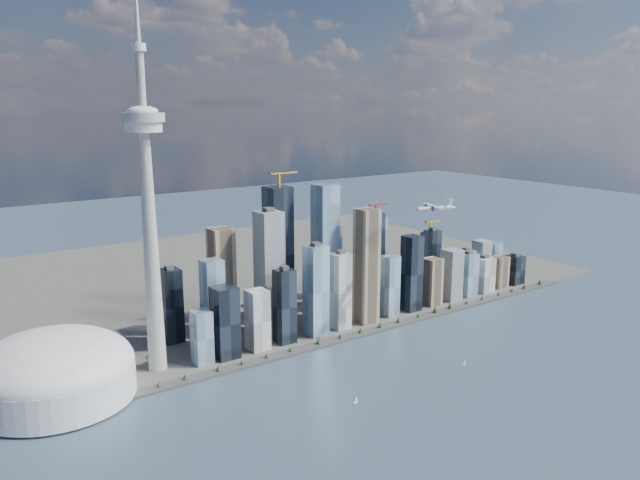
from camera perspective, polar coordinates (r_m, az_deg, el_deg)
ground at (r=860.23m, az=13.32°, el=-13.67°), size 4000.00×4000.00×0.00m
seawall at (r=1025.20m, az=2.70°, el=-8.83°), size 1100.00×22.00×4.00m
land at (r=1388.87m, az=-8.84°, el=-3.26°), size 1400.00×900.00×3.00m
shoreline_trees at (r=1022.76m, az=2.70°, el=-8.48°), size 960.53×7.20×8.80m
skyscraper_cluster at (r=1100.45m, az=2.40°, el=-3.05°), size 736.00×142.00×258.35m
needle_tower at (r=872.01m, az=-15.42°, el=2.89°), size 56.00×56.00×550.50m
dome_stadium at (r=880.20m, az=-23.16°, el=-10.94°), size 200.00×200.00×86.00m
airplane at (r=1006.57m, az=10.49°, el=2.92°), size 69.16×61.85×17.31m
sailboat_west at (r=820.02m, az=3.30°, el=-14.44°), size 7.20×1.94×10.05m
sailboat_east at (r=949.57m, az=13.08°, el=-10.88°), size 6.84×2.38×9.46m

